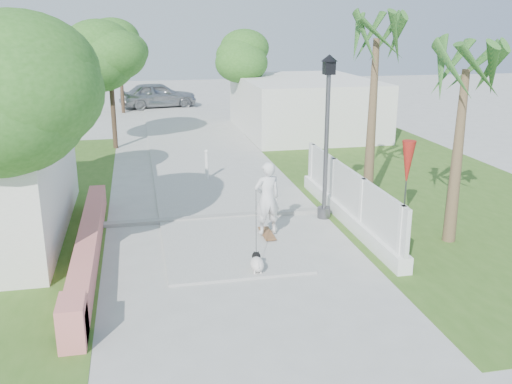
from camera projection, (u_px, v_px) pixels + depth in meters
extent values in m
plane|color=#B7B7B2|center=(266.00, 329.00, 10.16)|extent=(90.00, 90.00, 0.00)
cube|color=#B7B7B2|center=(179.00, 128.00, 28.89)|extent=(3.20, 36.00, 0.06)
cube|color=#999993|center=(218.00, 217.00, 15.76)|extent=(6.50, 0.25, 0.10)
cube|color=#375F1E|center=(417.00, 185.00, 19.03)|extent=(8.00, 20.00, 0.01)
cube|color=#CA7567|center=(89.00, 245.00, 13.17)|extent=(0.45, 8.00, 0.60)
cube|color=#CA7567|center=(73.00, 322.00, 9.58)|extent=(0.45, 0.80, 0.80)
cube|color=white|center=(347.00, 215.00, 15.45)|extent=(0.35, 7.00, 0.40)
cube|color=white|center=(349.00, 189.00, 15.24)|extent=(0.10, 7.00, 1.10)
cube|color=white|center=(401.00, 239.00, 12.30)|extent=(0.14, 0.14, 1.50)
cube|color=white|center=(362.00, 207.00, 14.36)|extent=(0.14, 0.14, 1.50)
cube|color=white|center=(333.00, 184.00, 16.42)|extent=(0.14, 0.14, 1.50)
cube|color=white|center=(313.00, 167.00, 18.29)|extent=(0.14, 0.14, 1.50)
cube|color=silver|center=(304.00, 105.00, 27.83)|extent=(6.00, 8.00, 2.60)
cylinder|color=#59595E|center=(324.00, 212.00, 15.84)|extent=(0.36, 0.36, 0.30)
cylinder|color=#59595E|center=(326.00, 147.00, 15.30)|extent=(0.12, 0.12, 4.00)
cube|color=black|center=(329.00, 68.00, 14.70)|extent=(0.28, 0.28, 0.35)
cone|color=black|center=(329.00, 58.00, 14.63)|extent=(0.44, 0.44, 0.18)
cylinder|color=white|center=(207.00, 166.00, 19.42)|extent=(0.12, 0.12, 1.00)
sphere|color=white|center=(206.00, 151.00, 19.27)|extent=(0.14, 0.14, 0.14)
cylinder|color=#59595E|center=(406.00, 189.00, 15.03)|extent=(0.04, 0.04, 2.00)
cone|color=#B12919|center=(408.00, 163.00, 14.83)|extent=(0.36, 0.36, 1.20)
cylinder|color=#4C3826|center=(17.00, 193.00, 11.52)|extent=(0.20, 0.20, 3.85)
ellipsoid|color=#2A631C|center=(7.00, 111.00, 11.05)|extent=(3.60, 3.60, 2.70)
ellipsoid|color=#2A631C|center=(14.00, 94.00, 10.80)|extent=(3.06, 3.06, 2.30)
cylinder|color=#4C3826|center=(17.00, 147.00, 16.53)|extent=(0.20, 0.20, 3.50)
ellipsoid|color=#2A631C|center=(10.00, 95.00, 16.10)|extent=(3.20, 3.20, 2.40)
ellipsoid|color=#2A631C|center=(15.00, 83.00, 15.85)|extent=(2.72, 2.72, 2.05)
ellipsoid|color=#2A631C|center=(1.00, 69.00, 16.05)|extent=(2.40, 2.40, 1.79)
cylinder|color=#4C3826|center=(113.00, 103.00, 24.00)|extent=(0.20, 0.20, 3.85)
ellipsoid|color=#2A631C|center=(110.00, 63.00, 23.53)|extent=(3.40, 3.40, 2.55)
ellipsoid|color=#2A631C|center=(114.00, 55.00, 23.28)|extent=(2.89, 2.89, 2.18)
ellipsoid|color=#2A631C|center=(104.00, 46.00, 23.47)|extent=(2.55, 2.55, 1.90)
cylinder|color=#4C3826|center=(240.00, 93.00, 29.02)|extent=(0.20, 0.20, 3.50)
ellipsoid|color=#2A631C|center=(240.00, 63.00, 28.59)|extent=(3.00, 3.00, 2.25)
ellipsoid|color=#2A631C|center=(245.00, 56.00, 28.34)|extent=(2.55, 2.55, 1.92)
ellipsoid|color=#2A631C|center=(235.00, 48.00, 28.54)|extent=(2.25, 2.25, 1.68)
cylinder|color=#4C3826|center=(121.00, 80.00, 33.41)|extent=(0.20, 0.20, 3.85)
ellipsoid|color=#2A631C|center=(119.00, 51.00, 32.94)|extent=(3.20, 3.20, 2.40)
ellipsoid|color=#2A631C|center=(122.00, 45.00, 32.69)|extent=(2.72, 2.72, 2.05)
ellipsoid|color=#2A631C|center=(115.00, 39.00, 32.88)|extent=(2.40, 2.40, 1.79)
cone|color=brown|center=(372.00, 124.00, 16.46)|extent=(0.32, 0.32, 4.80)
cone|color=brown|center=(457.00, 159.00, 13.61)|extent=(0.32, 0.32, 4.20)
cube|color=brown|center=(267.00, 233.00, 14.41)|extent=(0.43, 0.99, 0.02)
imported|color=silver|center=(267.00, 198.00, 14.14)|extent=(0.74, 0.55, 1.85)
cylinder|color=gray|center=(267.00, 241.00, 14.09)|extent=(0.03, 0.07, 0.07)
cylinder|color=gray|center=(273.00, 240.00, 14.12)|extent=(0.03, 0.07, 0.07)
cylinder|color=gray|center=(261.00, 231.00, 14.74)|extent=(0.03, 0.07, 0.07)
cylinder|color=gray|center=(267.00, 231.00, 14.77)|extent=(0.03, 0.07, 0.07)
ellipsoid|color=white|center=(257.00, 264.00, 12.28)|extent=(0.34, 0.50, 0.30)
sphere|color=black|center=(256.00, 256.00, 12.47)|extent=(0.19, 0.19, 0.19)
sphere|color=white|center=(256.00, 256.00, 12.56)|extent=(0.09, 0.09, 0.09)
cone|color=black|center=(254.00, 252.00, 12.44)|extent=(0.06, 0.06, 0.07)
cone|color=black|center=(258.00, 252.00, 12.45)|extent=(0.06, 0.06, 0.07)
cylinder|color=white|center=(254.00, 269.00, 12.43)|extent=(0.04, 0.04, 0.14)
cylinder|color=white|center=(260.00, 269.00, 12.44)|extent=(0.04, 0.04, 0.14)
cylinder|color=white|center=(255.00, 273.00, 12.21)|extent=(0.04, 0.04, 0.14)
cylinder|color=white|center=(261.00, 273.00, 12.23)|extent=(0.04, 0.04, 0.14)
cylinder|color=white|center=(258.00, 265.00, 12.04)|extent=(0.04, 0.12, 0.12)
imported|color=#A7ABAF|center=(158.00, 95.00, 35.68)|extent=(4.94, 2.55, 1.61)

